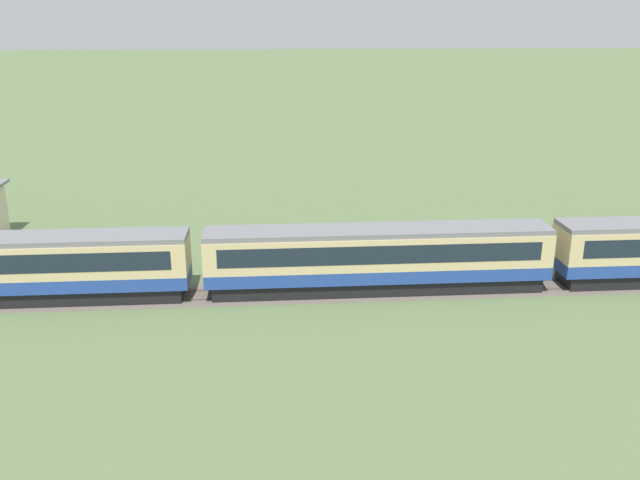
{
  "coord_description": "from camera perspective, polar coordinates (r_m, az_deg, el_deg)",
  "views": [
    {
      "loc": [
        -37.26,
        -39.3,
        16.24
      ],
      "look_at": [
        -34.32,
        -0.51,
        3.21
      ],
      "focal_mm": 38.0,
      "sensor_mm": 36.0,
      "label": 1
    }
  ],
  "objects": [
    {
      "name": "passenger_train",
      "position": [
        41.38,
        5.25,
        -1.36
      ],
      "size": [
        108.64,
        2.88,
        4.02
      ],
      "color": "#234293",
      "rests_on": "ground_plane"
    },
    {
      "name": "railway_track",
      "position": [
        41.73,
        -0.41,
        -4.38
      ],
      "size": [
        176.42,
        3.6,
        0.04
      ],
      "color": "#665B51",
      "rests_on": "ground_plane"
    }
  ]
}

